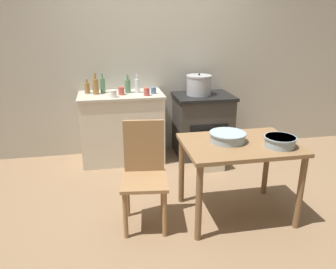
{
  "coord_description": "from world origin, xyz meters",
  "views": [
    {
      "loc": [
        -0.64,
        -2.82,
        1.77
      ],
      "look_at": [
        0.0,
        0.51,
        0.58
      ],
      "focal_mm": 35.0,
      "sensor_mm": 36.0,
      "label": 1
    }
  ],
  "objects_px": {
    "mixing_bowl_large": "(228,136)",
    "bottle_far_left": "(128,86)",
    "mixing_bowl_small": "(280,141)",
    "cup_mid_right": "(113,94)",
    "bottle_center": "(103,85)",
    "work_table": "(239,154)",
    "chair": "(144,172)",
    "stove": "(202,125)",
    "cup_center_right": "(153,90)",
    "bottle_center_left": "(137,85)",
    "bottle_left": "(96,86)",
    "bottle_mid_left": "(87,88)",
    "cup_right": "(147,92)",
    "cup_far_right": "(121,91)",
    "flour_sack": "(212,154)",
    "stock_pot": "(199,85)"
  },
  "relations": [
    {
      "from": "chair",
      "to": "stock_pot",
      "type": "height_order",
      "value": "stock_pot"
    },
    {
      "from": "mixing_bowl_small",
      "to": "bottle_center_left",
      "type": "bearing_deg",
      "value": 121.84
    },
    {
      "from": "stove",
      "to": "stock_pot",
      "type": "relative_size",
      "value": 2.53
    },
    {
      "from": "work_table",
      "to": "bottle_center_left",
      "type": "height_order",
      "value": "bottle_center_left"
    },
    {
      "from": "mixing_bowl_large",
      "to": "bottle_far_left",
      "type": "bearing_deg",
      "value": 117.33
    },
    {
      "from": "bottle_center_left",
      "to": "bottle_center",
      "type": "distance_m",
      "value": 0.44
    },
    {
      "from": "bottle_center",
      "to": "cup_far_right",
      "type": "xyz_separation_m",
      "value": [
        0.22,
        -0.16,
        -0.05
      ]
    },
    {
      "from": "bottle_left",
      "to": "bottle_mid_left",
      "type": "distance_m",
      "value": 0.13
    },
    {
      "from": "flour_sack",
      "to": "work_table",
      "type": "bearing_deg",
      "value": -95.4
    },
    {
      "from": "bottle_center",
      "to": "work_table",
      "type": "bearing_deg",
      "value": -53.9
    },
    {
      "from": "bottle_far_left",
      "to": "cup_far_right",
      "type": "distance_m",
      "value": 0.14
    },
    {
      "from": "bottle_mid_left",
      "to": "cup_mid_right",
      "type": "height_order",
      "value": "bottle_mid_left"
    },
    {
      "from": "mixing_bowl_large",
      "to": "flour_sack",
      "type": "bearing_deg",
      "value": 78.53
    },
    {
      "from": "stove",
      "to": "bottle_mid_left",
      "type": "bearing_deg",
      "value": 175.45
    },
    {
      "from": "mixing_bowl_large",
      "to": "work_table",
      "type": "bearing_deg",
      "value": -30.37
    },
    {
      "from": "chair",
      "to": "flour_sack",
      "type": "xyz_separation_m",
      "value": [
        0.95,
        0.95,
        -0.29
      ]
    },
    {
      "from": "stove",
      "to": "bottle_center",
      "type": "distance_m",
      "value": 1.41
    },
    {
      "from": "stove",
      "to": "cup_right",
      "type": "xyz_separation_m",
      "value": [
        -0.77,
        -0.15,
        0.52
      ]
    },
    {
      "from": "stove",
      "to": "cup_center_right",
      "type": "distance_m",
      "value": 0.84
    },
    {
      "from": "stove",
      "to": "mixing_bowl_large",
      "type": "xyz_separation_m",
      "value": [
        -0.21,
        -1.45,
        0.35
      ]
    },
    {
      "from": "mixing_bowl_small",
      "to": "cup_mid_right",
      "type": "distance_m",
      "value": 2.02
    },
    {
      "from": "work_table",
      "to": "flour_sack",
      "type": "relative_size",
      "value": 2.42
    },
    {
      "from": "mixing_bowl_large",
      "to": "bottle_center",
      "type": "bearing_deg",
      "value": 124.77
    },
    {
      "from": "bottle_mid_left",
      "to": "bottle_center",
      "type": "height_order",
      "value": "bottle_center"
    },
    {
      "from": "bottle_far_left",
      "to": "cup_right",
      "type": "distance_m",
      "value": 0.3
    },
    {
      "from": "work_table",
      "to": "bottle_mid_left",
      "type": "xyz_separation_m",
      "value": [
        -1.38,
        1.62,
        0.34
      ]
    },
    {
      "from": "mixing_bowl_small",
      "to": "bottle_left",
      "type": "height_order",
      "value": "bottle_left"
    },
    {
      "from": "stock_pot",
      "to": "bottle_center_left",
      "type": "bearing_deg",
      "value": 177.26
    },
    {
      "from": "flour_sack",
      "to": "mixing_bowl_small",
      "type": "bearing_deg",
      "value": -79.48
    },
    {
      "from": "mixing_bowl_small",
      "to": "flour_sack",
      "type": "bearing_deg",
      "value": 100.52
    },
    {
      "from": "stove",
      "to": "cup_center_right",
      "type": "height_order",
      "value": "cup_center_right"
    },
    {
      "from": "work_table",
      "to": "bottle_center_left",
      "type": "distance_m",
      "value": 1.77
    },
    {
      "from": "mixing_bowl_small",
      "to": "cup_right",
      "type": "bearing_deg",
      "value": 122.67
    },
    {
      "from": "cup_far_right",
      "to": "stove",
      "type": "bearing_deg",
      "value": 2.41
    },
    {
      "from": "chair",
      "to": "bottle_far_left",
      "type": "xyz_separation_m",
      "value": [
        -0.02,
        1.52,
        0.48
      ]
    },
    {
      "from": "stock_pot",
      "to": "mixing_bowl_small",
      "type": "distance_m",
      "value": 1.69
    },
    {
      "from": "mixing_bowl_small",
      "to": "bottle_left",
      "type": "distance_m",
      "value": 2.33
    },
    {
      "from": "bottle_far_left",
      "to": "cup_right",
      "type": "height_order",
      "value": "bottle_far_left"
    },
    {
      "from": "mixing_bowl_large",
      "to": "bottle_center_left",
      "type": "bearing_deg",
      "value": 113.66
    },
    {
      "from": "work_table",
      "to": "bottle_left",
      "type": "relative_size",
      "value": 3.86
    },
    {
      "from": "chair",
      "to": "bottle_center",
      "type": "relative_size",
      "value": 3.84
    },
    {
      "from": "bottle_center",
      "to": "cup_mid_right",
      "type": "height_order",
      "value": "bottle_center"
    },
    {
      "from": "stove",
      "to": "bottle_mid_left",
      "type": "distance_m",
      "value": 1.59
    },
    {
      "from": "bottle_center_left",
      "to": "cup_right",
      "type": "relative_size",
      "value": 2.51
    },
    {
      "from": "cup_right",
      "to": "stove",
      "type": "bearing_deg",
      "value": 10.95
    },
    {
      "from": "stock_pot",
      "to": "bottle_center_left",
      "type": "xyz_separation_m",
      "value": [
        -0.8,
        0.04,
        0.02
      ]
    },
    {
      "from": "cup_mid_right",
      "to": "cup_far_right",
      "type": "relative_size",
      "value": 0.9
    },
    {
      "from": "stock_pot",
      "to": "bottle_mid_left",
      "type": "xyz_separation_m",
      "value": [
        -1.42,
        0.11,
        -0.0
      ]
    },
    {
      "from": "work_table",
      "to": "bottle_left",
      "type": "bearing_deg",
      "value": 129.28
    },
    {
      "from": "stove",
      "to": "mixing_bowl_large",
      "type": "distance_m",
      "value": 1.51
    }
  ]
}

